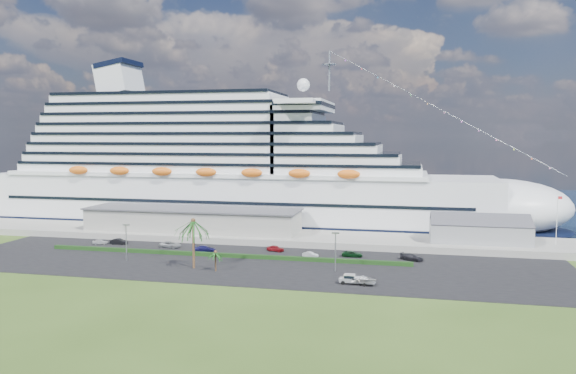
% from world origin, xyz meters
% --- Properties ---
extents(ground, '(420.00, 420.00, 0.00)m').
position_xyz_m(ground, '(0.00, 0.00, 0.00)').
color(ground, '#334C19').
rests_on(ground, ground).
extents(asphalt_lot, '(140.00, 38.00, 0.12)m').
position_xyz_m(asphalt_lot, '(0.00, 11.00, 0.06)').
color(asphalt_lot, black).
rests_on(asphalt_lot, ground).
extents(wharf, '(240.00, 20.00, 1.80)m').
position_xyz_m(wharf, '(0.00, 40.00, 0.90)').
color(wharf, gray).
rests_on(wharf, ground).
extents(water, '(420.00, 160.00, 0.02)m').
position_xyz_m(water, '(0.00, 130.00, 0.01)').
color(water, '#0B1932').
rests_on(water, ground).
extents(cruise_ship, '(191.00, 38.00, 54.00)m').
position_xyz_m(cruise_ship, '(-21.53, 64.00, 16.69)').
color(cruise_ship, silver).
rests_on(cruise_ship, ground).
extents(terminal_building, '(61.00, 15.00, 6.30)m').
position_xyz_m(terminal_building, '(-25.00, 40.00, 5.01)').
color(terminal_building, gray).
rests_on(terminal_building, wharf).
extents(port_shed, '(24.00, 12.31, 7.37)m').
position_xyz_m(port_shed, '(52.00, 40.00, 4.40)').
color(port_shed, gray).
rests_on(port_shed, wharf).
extents(flagpole, '(1.08, 0.16, 12.00)m').
position_xyz_m(flagpole, '(70.04, 40.00, 8.27)').
color(flagpole, silver).
rests_on(flagpole, wharf).
extents(hedge, '(88.00, 1.10, 0.90)m').
position_xyz_m(hedge, '(-8.00, 16.00, 0.57)').
color(hedge, black).
rests_on(hedge, asphalt_lot).
extents(lamp_post_left, '(1.60, 0.35, 8.27)m').
position_xyz_m(lamp_post_left, '(-28.00, 8.00, 5.34)').
color(lamp_post_left, gray).
rests_on(lamp_post_left, asphalt_lot).
extents(lamp_post_right, '(1.60, 0.35, 8.27)m').
position_xyz_m(lamp_post_right, '(20.00, 8.00, 5.34)').
color(lamp_post_right, gray).
rests_on(lamp_post_right, asphalt_lot).
extents(palm_tall, '(8.82, 8.82, 11.13)m').
position_xyz_m(palm_tall, '(-10.00, 4.00, 9.20)').
color(palm_tall, '#47301E').
rests_on(palm_tall, ground).
extents(palm_short, '(3.53, 3.53, 4.56)m').
position_xyz_m(palm_short, '(-4.50, 2.50, 3.67)').
color(palm_short, '#47301E').
rests_on(palm_short, ground).
extents(parked_car_0, '(4.10, 2.63, 1.30)m').
position_xyz_m(parked_car_0, '(-44.11, 23.48, 0.77)').
color(parked_car_0, silver).
rests_on(parked_car_0, asphalt_lot).
extents(parked_car_1, '(4.60, 1.69, 1.51)m').
position_xyz_m(parked_car_1, '(-39.32, 24.58, 0.87)').
color(parked_car_1, black).
rests_on(parked_car_1, asphalt_lot).
extents(parked_car_2, '(5.85, 3.18, 1.56)m').
position_xyz_m(parked_car_2, '(-24.39, 23.65, 0.90)').
color(parked_car_2, '#999DA1').
rests_on(parked_car_2, asphalt_lot).
extents(parked_car_3, '(5.63, 2.93, 1.56)m').
position_xyz_m(parked_car_3, '(-13.78, 20.39, 0.90)').
color(parked_car_3, '#17154C').
rests_on(parked_car_3, asphalt_lot).
extents(parked_car_4, '(4.61, 2.73, 1.47)m').
position_xyz_m(parked_car_4, '(2.82, 24.88, 0.85)').
color(parked_car_4, maroon).
rests_on(parked_car_4, asphalt_lot).
extents(parked_car_5, '(3.91, 1.95, 1.23)m').
position_xyz_m(parked_car_5, '(12.43, 20.19, 0.74)').
color(parked_car_5, silver).
rests_on(parked_car_5, asphalt_lot).
extents(parked_car_6, '(4.89, 2.28, 1.36)m').
position_xyz_m(parked_car_6, '(21.93, 22.80, 0.80)').
color(parked_car_6, '#0C3314').
rests_on(parked_car_6, asphalt_lot).
extents(parked_car_7, '(5.80, 4.18, 1.56)m').
position_xyz_m(parked_car_7, '(35.56, 21.97, 0.90)').
color(parked_car_7, '#222228').
rests_on(parked_car_7, asphalt_lot).
extents(pickup_truck, '(5.22, 2.09, 1.83)m').
position_xyz_m(pickup_truck, '(24.60, -1.46, 1.13)').
color(pickup_truck, black).
rests_on(pickup_truck, asphalt_lot).
extents(boat_trailer, '(6.22, 4.46, 1.73)m').
position_xyz_m(boat_trailer, '(26.58, -1.84, 1.27)').
color(boat_trailer, gray).
rests_on(boat_trailer, asphalt_lot).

